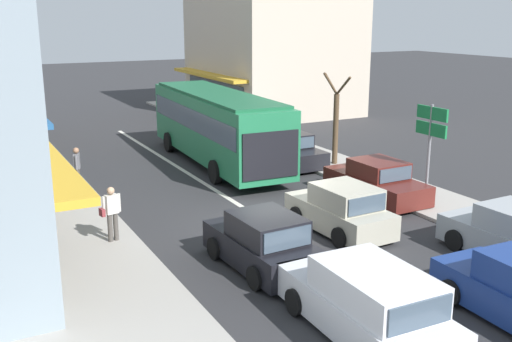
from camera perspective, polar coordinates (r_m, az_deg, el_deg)
The scene contains 18 objects.
ground_plane at distance 19.32m, azimuth 1.39°, elevation -5.11°, with size 140.00×140.00×0.00m, color #2D2D30.
lane_centre_line at distance 22.72m, azimuth -3.53°, elevation -2.06°, with size 0.20×28.00×0.01m, color silver.
sidewalk_left at distance 22.90m, azimuth -21.41°, elevation -2.77°, with size 5.20×44.00×0.14m, color #A39E96.
kerb_right at distance 27.34m, azimuth 6.63°, elevation 0.88°, with size 2.80×44.00×0.12m, color #A39E96.
building_right_far at distance 41.75m, azimuth 1.48°, elevation 12.15°, with size 9.65×10.74×9.38m.
city_bus at distance 26.66m, azimuth -3.74°, elevation 4.60°, with size 3.13×10.97×3.23m.
hatchback_behind_bus_mid at distance 15.87m, azimuth 0.63°, elevation -6.88°, with size 1.95×3.77×1.54m.
wagon_queue_far_back at distance 12.90m, azimuth 10.56°, elevation -12.31°, with size 2.02×4.54×1.58m.
hatchback_adjacent_lane_trail at distance 18.62m, azimuth 8.10°, elevation -3.72°, with size 1.93×3.76×1.54m.
parked_hatchback_kerb_front at distance 17.83m, azimuth 23.13°, elevation -5.64°, with size 1.89×3.74×1.54m.
parked_sedan_kerb_second at distance 22.14m, azimuth 11.38°, elevation -1.00°, with size 1.94×4.22×1.47m.
parked_sedan_kerb_third at distance 26.77m, azimuth 3.06°, elevation 1.99°, with size 1.91×4.21×1.47m.
parked_hatchback_kerb_rear at distance 31.88m, azimuth -2.41°, elevation 4.15°, with size 1.84×3.71×1.54m.
traffic_light_downstreet at distance 38.00m, azimuth -20.69°, elevation 8.20°, with size 0.32×0.24×4.20m.
directional_road_sign at distance 21.32m, azimuth 16.32°, elevation 3.72°, with size 0.10×1.40×3.60m.
street_tree_right at distance 26.46m, azimuth 7.61°, elevation 4.68°, with size 1.43×1.92×4.17m.
pedestrian_with_handbag_near at distance 17.77m, azimuth -13.61°, elevation -3.69°, with size 0.65×0.35×1.63m.
pedestrian_browsing_midblock at distance 23.28m, azimuth -16.66°, elevation 0.46°, with size 0.31×0.55×1.63m.
Camera 1 is at (-8.88, -15.86, 6.55)m, focal length 42.00 mm.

